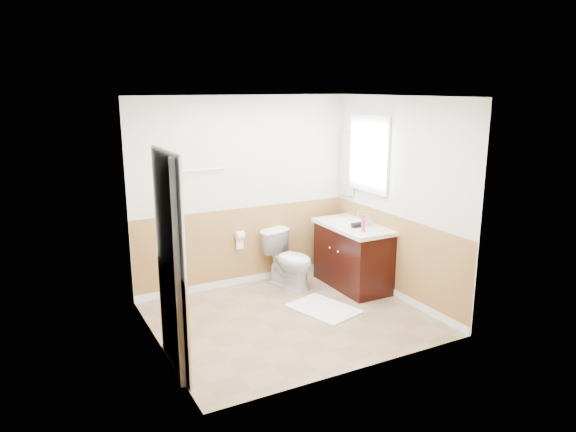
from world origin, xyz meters
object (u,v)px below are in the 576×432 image
toilet (289,259)px  lotion_bottle (363,223)px  bath_mat (323,309)px  soap_dispenser (367,219)px  vanity_cabinet (353,257)px

toilet → lotion_bottle: size_ratio=3.39×
toilet → bath_mat: (0.00, -0.87, -0.36)m
lotion_bottle → toilet: bearing=131.5°
toilet → lotion_bottle: (0.65, -0.73, 0.59)m
bath_mat → soap_dispenser: size_ratio=4.35×
toilet → lotion_bottle: 1.14m
bath_mat → soap_dispenser: 1.32m
bath_mat → soap_dispenser: bearing=22.6°
bath_mat → soap_dispenser: (0.87, 0.36, 0.93)m
lotion_bottle → soap_dispenser: bearing=45.2°
soap_dispenser → vanity_cabinet: bearing=134.2°
bath_mat → lotion_bottle: 1.16m
vanity_cabinet → toilet: bearing=152.6°
toilet → soap_dispenser: 1.16m
vanity_cabinet → soap_dispenser: bearing=-45.8°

